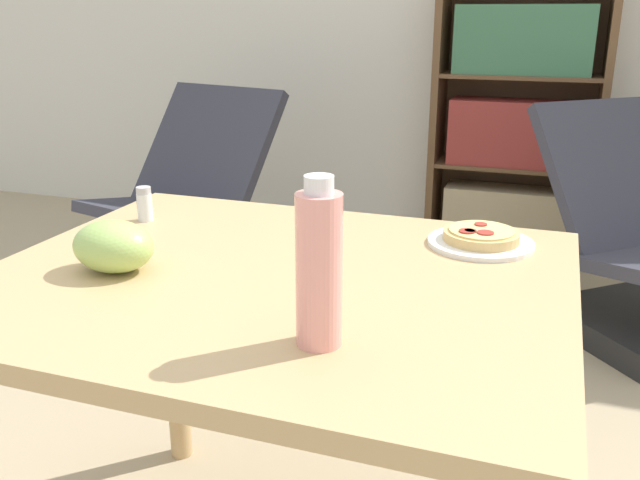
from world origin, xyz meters
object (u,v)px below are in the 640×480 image
object	(u,v)px
salt_shaker	(145,204)
lounge_chair_near	(185,222)
pizza_on_plate	(481,239)
drink_bottle	(319,268)
grape_bunch	(114,246)
bookshelf	(515,129)

from	to	relation	value
salt_shaker	lounge_chair_near	size ratio (longest dim) A/B	0.09
pizza_on_plate	drink_bottle	xyz separation A→B (m)	(-0.17, -0.52, 0.10)
drink_bottle	salt_shaker	bearing A→B (deg)	142.49
grape_bunch	bookshelf	size ratio (longest dim) A/B	0.11
grape_bunch	drink_bottle	distance (m)	0.48
grape_bunch	lounge_chair_near	bearing A→B (deg)	116.96
lounge_chair_near	bookshelf	size ratio (longest dim) A/B	0.65
grape_bunch	salt_shaker	bearing A→B (deg)	113.41
grape_bunch	bookshelf	distance (m)	2.61
drink_bottle	salt_shaker	xyz separation A→B (m)	(-0.58, 0.44, -0.08)
pizza_on_plate	drink_bottle	bearing A→B (deg)	-108.06
drink_bottle	lounge_chair_near	distance (m)	2.29
lounge_chair_near	bookshelf	xyz separation A→B (m)	(1.39, 0.90, 0.37)
bookshelf	drink_bottle	bearing A→B (deg)	-92.09
drink_bottle	bookshelf	world-z (taller)	bookshelf
salt_shaker	lounge_chair_near	world-z (taller)	lounge_chair_near
drink_bottle	bookshelf	xyz separation A→B (m)	(0.10, 2.70, -0.22)
drink_bottle	grape_bunch	bearing A→B (deg)	161.52
pizza_on_plate	grape_bunch	size ratio (longest dim) A/B	1.39
drink_bottle	lounge_chair_near	world-z (taller)	drink_bottle
bookshelf	salt_shaker	bearing A→B (deg)	-106.61
lounge_chair_near	pizza_on_plate	bearing A→B (deg)	-26.55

